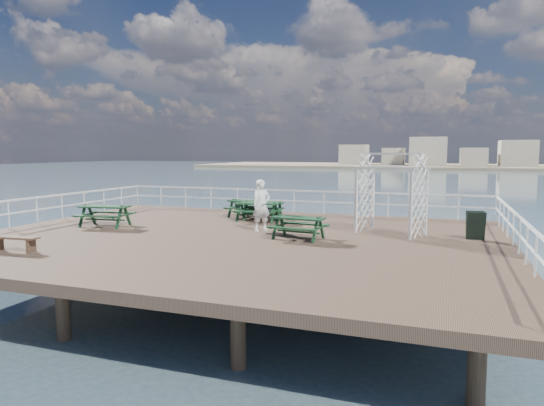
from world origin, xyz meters
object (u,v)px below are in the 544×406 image
Objects in this scene: picnic_table_c at (263,207)px; picnic_table_d at (105,211)px; picnic_table_a at (248,205)px; flat_bench_far at (14,240)px; person at (262,205)px; picnic_table_b at (257,208)px; picnic_table_e at (298,223)px; trellis_arbor at (391,198)px.

picnic_table_d reaches higher than picnic_table_c.
flat_bench_far is at bearing -106.16° from picnic_table_a.
person is at bearing 1.90° from picnic_table_d.
picnic_table_b is 0.95× the size of picnic_table_c.
picnic_table_c is at bearing 65.48° from person.
picnic_table_c is (0.86, -0.42, 0.00)m from picnic_table_a.
picnic_table_b is at bearing -109.95° from picnic_table_c.
picnic_table_b is at bearing 70.44° from person.
picnic_table_a is 0.93× the size of picnic_table_c.
picnic_table_d is 1.32× the size of flat_bench_far.
picnic_table_e is 0.99× the size of person.
flat_bench_far is 12.18m from trellis_arbor.
person is (1.09, -2.36, 0.38)m from picnic_table_b.
picnic_table_e is (7.93, -0.07, -0.05)m from picnic_table_d.
picnic_table_c is 1.07× the size of person.
picnic_table_a is 3.80m from person.
picnic_table_d is 10.92m from trellis_arbor.
picnic_table_a is at bearing -177.14° from trellis_arbor.
picnic_table_d is at bearing -146.85° from trellis_arbor.
picnic_table_d is at bearing -151.60° from picnic_table_b.
picnic_table_d is at bearing -155.94° from picnic_table_c.
trellis_arbor reaches higher than picnic_table_b.
picnic_table_c is 4.81m from picnic_table_e.
picnic_table_b reaches higher than flat_bench_far.
picnic_table_e is at bearing 28.73° from flat_bench_far.
picnic_table_e is at bearing -67.64° from picnic_table_c.
flat_bench_far is at bearing -130.12° from picnic_table_c.
picnic_table_e reaches higher than flat_bench_far.
trellis_arbor reaches higher than flat_bench_far.
person is (-4.53, -0.94, -0.33)m from trellis_arbor.
picnic_table_d is at bearing -129.51° from picnic_table_a.
flat_bench_far is at bearing -123.49° from picnic_table_b.
trellis_arbor is (5.56, -1.92, 0.73)m from picnic_table_c.
person is (5.54, 5.86, 0.62)m from flat_bench_far.
flat_bench_far is 0.83× the size of person.
picnic_table_c is at bearing 132.10° from picnic_table_e.
picnic_table_a is 5.67m from picnic_table_e.
picnic_table_e is 2.09m from person.
picnic_table_d reaches higher than picnic_table_e.
picnic_table_d reaches higher than picnic_table_b.
picnic_table_b is 0.50m from picnic_table_c.
picnic_table_c is 1.08× the size of picnic_table_e.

